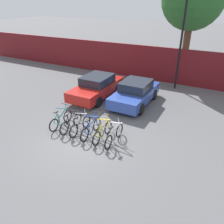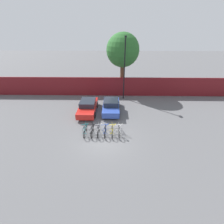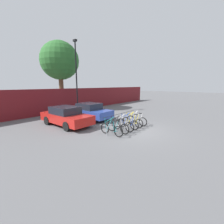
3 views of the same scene
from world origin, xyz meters
name	(u,v)px [view 1 (image 1 of 3)]	position (x,y,z in m)	size (l,w,h in m)	color
ground_plane	(84,140)	(0.00, 0.00, 0.00)	(120.00, 120.00, 0.00)	#59595B
hoarding_wall	(153,64)	(0.00, 9.50, 1.29)	(36.00, 0.16, 2.58)	maroon
bike_rack	(88,124)	(-0.21, 0.68, 0.48)	(3.53, 0.04, 0.57)	gray
bicycle_teal	(61,120)	(-1.70, 0.53, 0.38)	(0.68, 1.71, 1.05)	black
bicycle_black	(71,123)	(-1.08, 0.53, 0.38)	(0.68, 1.71, 1.05)	black
bicycle_silver	(80,125)	(-0.53, 0.53, 0.38)	(0.68, 1.71, 1.05)	black
bicycle_blue	(91,128)	(0.07, 0.53, 0.38)	(0.68, 1.71, 1.05)	black
bicycle_yellow	(103,132)	(0.68, 0.53, 0.38)	(0.68, 1.71, 1.05)	black
bicycle_white	(114,135)	(1.28, 0.53, 0.38)	(0.68, 1.71, 1.05)	black
car_red	(97,87)	(-2.08, 4.59, 0.69)	(1.91, 4.35, 1.40)	red
car_blue	(135,93)	(0.49, 4.79, 0.69)	(1.91, 4.04, 1.40)	#2D479E
lamp_post	(183,26)	(2.05, 8.50, 4.17)	(0.24, 0.44, 7.61)	black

